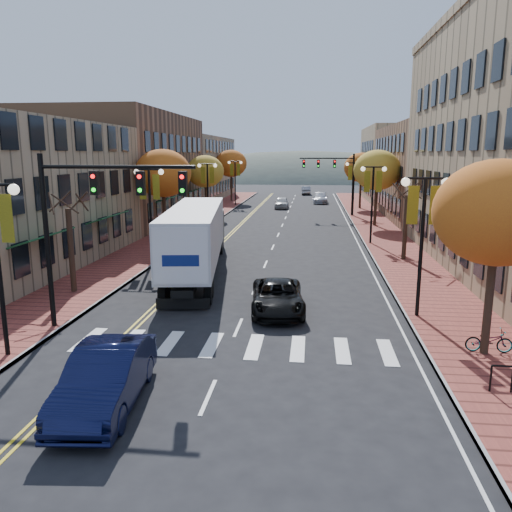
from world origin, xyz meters
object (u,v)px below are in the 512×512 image
(bicycle, at_px, (489,341))
(navy_sedan, at_px, (106,377))
(semi_truck, at_px, (197,234))
(black_suv, at_px, (278,297))

(bicycle, bearing_deg, navy_sedan, 113.02)
(semi_truck, distance_m, black_suv, 8.93)
(black_suv, height_order, bicycle, black_suv)
(navy_sedan, height_order, bicycle, navy_sedan)
(semi_truck, height_order, black_suv, semi_truck)
(navy_sedan, distance_m, bicycle, 12.86)
(semi_truck, relative_size, navy_sedan, 3.21)
(black_suv, bearing_deg, semi_truck, 121.35)
(navy_sedan, xyz_separation_m, bicycle, (11.90, 4.85, -0.27))
(semi_truck, bearing_deg, navy_sedan, -93.98)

